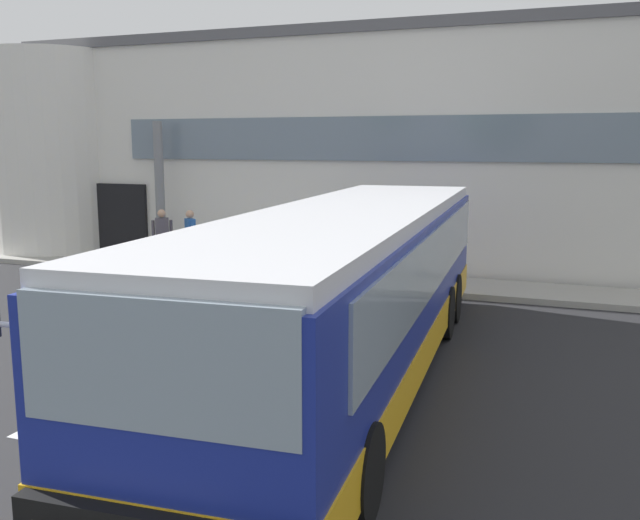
% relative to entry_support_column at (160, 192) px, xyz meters
% --- Properties ---
extents(ground_plane, '(80.00, 90.00, 0.02)m').
position_rel_entry_support_column_xyz_m(ground_plane, '(5.51, -5.40, -2.25)').
color(ground_plane, '#232326').
rests_on(ground_plane, ground).
extents(bay_paint_stripes, '(4.40, 3.96, 0.01)m').
position_rel_entry_support_column_xyz_m(bay_paint_stripes, '(7.51, -9.60, -2.23)').
color(bay_paint_stripes, silver).
rests_on(bay_paint_stripes, ground).
extents(terminal_building, '(23.40, 13.80, 6.93)m').
position_rel_entry_support_column_xyz_m(terminal_building, '(4.82, 6.23, 1.22)').
color(terminal_building, silver).
rests_on(terminal_building, ground).
extents(boarding_curb, '(25.60, 2.00, 0.15)m').
position_rel_entry_support_column_xyz_m(boarding_curb, '(5.51, -0.60, -2.16)').
color(boarding_curb, '#9E9B93').
rests_on(boarding_curb, ground).
extents(entry_support_column, '(0.28, 0.28, 4.17)m').
position_rel_entry_support_column_xyz_m(entry_support_column, '(0.00, 0.00, 0.00)').
color(entry_support_column, slate).
rests_on(entry_support_column, boarding_curb).
extents(bus_main_foreground, '(3.38, 12.44, 2.70)m').
position_rel_entry_support_column_xyz_m(bus_main_foreground, '(8.64, -7.86, -0.90)').
color(bus_main_foreground, navy).
rests_on(bus_main_foreground, ground).
extents(passenger_near_column, '(0.51, 0.39, 1.68)m').
position_rel_entry_support_column_xyz_m(passenger_near_column, '(0.80, -1.15, -1.16)').
color(passenger_near_column, '#4C4233').
rests_on(passenger_near_column, boarding_curb).
extents(passenger_by_doorway, '(0.46, 0.43, 1.68)m').
position_rel_entry_support_column_xyz_m(passenger_by_doorway, '(1.66, -1.06, -1.16)').
color(passenger_by_doorway, '#4C4233').
rests_on(passenger_by_doorway, boarding_curb).
extents(safety_bollard_yellow, '(0.18, 0.18, 0.90)m').
position_rel_entry_support_column_xyz_m(safety_bollard_yellow, '(3.66, -1.80, -1.79)').
color(safety_bollard_yellow, yellow).
rests_on(safety_bollard_yellow, ground).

